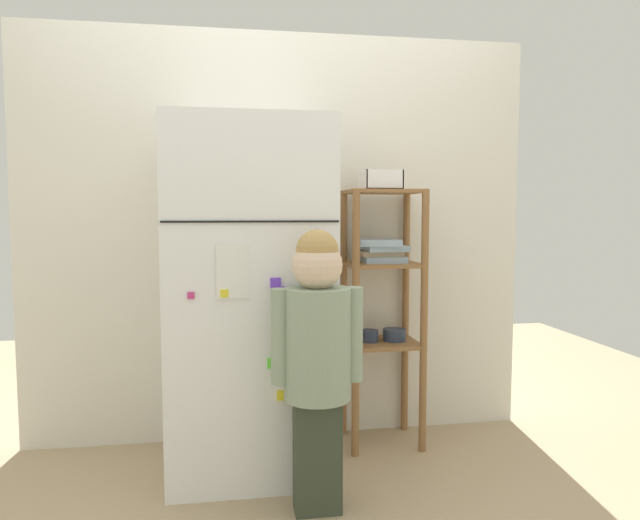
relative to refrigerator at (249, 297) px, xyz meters
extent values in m
plane|color=tan|center=(0.18, -0.02, -0.78)|extent=(6.00, 6.00, 0.00)
cube|color=silver|center=(0.18, 0.35, 0.25)|extent=(2.58, 0.03, 2.07)
cube|color=white|center=(0.00, 0.00, 0.00)|extent=(0.71, 0.65, 1.57)
cube|color=black|center=(0.00, -0.33, 0.35)|extent=(0.70, 0.01, 0.01)
cylinder|color=silver|center=(0.28, -0.35, 0.05)|extent=(0.02, 0.02, 0.50)
cube|color=white|center=(-0.08, -0.33, 0.15)|extent=(0.13, 0.01, 0.22)
cube|color=#7841ED|center=(0.09, -0.33, 0.10)|extent=(0.04, 0.01, 0.04)
cube|color=yellow|center=(0.11, -0.33, -0.36)|extent=(0.04, 0.01, 0.04)
cube|color=#58DC37|center=(0.08, -0.33, -0.22)|extent=(0.04, 0.02, 0.04)
cube|color=#D5601E|center=(0.13, -0.33, -0.07)|extent=(0.03, 0.01, 0.03)
cube|color=#6536C8|center=(0.13, -0.33, 0.07)|extent=(0.04, 0.02, 0.04)
cube|color=yellow|center=(-0.11, -0.33, 0.07)|extent=(0.03, 0.01, 0.03)
cube|color=#C8337B|center=(-0.24, -0.33, 0.06)|extent=(0.03, 0.01, 0.03)
cube|color=#384130|center=(0.24, -0.46, -0.56)|extent=(0.18, 0.11, 0.45)
cylinder|color=gray|center=(0.24, -0.46, -0.12)|extent=(0.26, 0.26, 0.43)
sphere|color=gray|center=(0.24, -0.38, 0.09)|extent=(0.11, 0.11, 0.11)
sphere|color=beige|center=(0.24, -0.46, 0.18)|extent=(0.19, 0.19, 0.19)
sphere|color=tan|center=(0.24, -0.46, 0.24)|extent=(0.16, 0.16, 0.16)
cylinder|color=gray|center=(0.10, -0.46, -0.09)|extent=(0.07, 0.07, 0.37)
cylinder|color=gray|center=(0.38, -0.46, -0.09)|extent=(0.07, 0.07, 0.37)
cylinder|color=olive|center=(0.50, 0.02, -0.15)|extent=(0.04, 0.04, 1.28)
cylinder|color=olive|center=(0.84, 0.02, -0.15)|extent=(0.04, 0.04, 1.28)
cylinder|color=olive|center=(0.50, 0.31, -0.15)|extent=(0.04, 0.04, 1.28)
cylinder|color=olive|center=(0.84, 0.31, -0.15)|extent=(0.04, 0.04, 1.28)
cube|color=olive|center=(0.67, 0.16, 0.48)|extent=(0.35, 0.31, 0.02)
cube|color=olive|center=(0.67, 0.16, 0.13)|extent=(0.35, 0.31, 0.02)
cube|color=olive|center=(0.67, 0.16, -0.27)|extent=(0.35, 0.31, 0.02)
cube|color=#99B2C6|center=(0.67, 0.16, 0.15)|extent=(0.22, 0.19, 0.03)
cube|color=#C6AD8E|center=(0.66, 0.18, 0.18)|extent=(0.21, 0.18, 0.03)
cube|color=#99B2C6|center=(0.68, 0.15, 0.21)|extent=(0.21, 0.18, 0.03)
cube|color=#99B2C6|center=(0.64, 0.14, 0.24)|extent=(0.21, 0.19, 0.03)
cylinder|color=#2D384C|center=(0.60, 0.16, -0.23)|extent=(0.09, 0.09, 0.06)
cylinder|color=#2D384C|center=(0.73, 0.16, -0.23)|extent=(0.12, 0.12, 0.06)
cube|color=white|center=(0.65, 0.16, 0.50)|extent=(0.18, 0.19, 0.01)
cube|color=white|center=(0.65, 0.07, 0.54)|extent=(0.18, 0.01, 0.09)
cube|color=white|center=(0.65, 0.25, 0.54)|extent=(0.18, 0.01, 0.09)
cube|color=white|center=(0.56, 0.16, 0.54)|extent=(0.01, 0.19, 0.09)
cube|color=white|center=(0.74, 0.16, 0.54)|extent=(0.01, 0.19, 0.09)
sphere|color=#B73A24|center=(0.68, 0.13, 0.53)|extent=(0.07, 0.07, 0.07)
sphere|color=orange|center=(0.62, 0.14, 0.53)|extent=(0.07, 0.07, 0.07)
camera|label=1|loc=(-0.11, -2.62, 0.38)|focal=32.55mm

